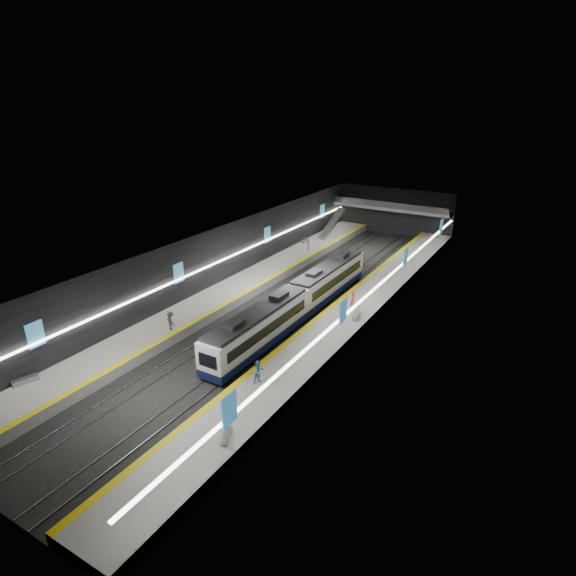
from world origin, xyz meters
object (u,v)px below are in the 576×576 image
Objects in this scene: bench_right_far at (357,316)px; bench_right_near at (227,436)px; bench_left_far at (305,240)px; escalator at (332,223)px; passenger_left_b at (171,321)px; passenger_left_a at (308,244)px; train at (297,300)px; bench_left_near at (25,380)px; passenger_right_a at (353,299)px; passenger_right_b at (259,372)px.

bench_right_near is at bearing -99.81° from bench_right_far.
bench_right_far reaches higher than bench_left_far.
escalator is 39.73m from passenger_left_b.
passenger_left_a reaches higher than bench_right_near.
train is 13.43m from passenger_left_b.
bench_right_near is 0.83× the size of bench_right_far.
bench_left_near is 31.07m from bench_right_far.
bench_left_near is 1.10× the size of bench_left_far.
train is 6.17m from passenger_right_a.
passenger_left_a is (2.59, 43.42, 0.69)m from bench_left_near.
passenger_right_b is (4.25, -13.77, -0.21)m from train.
train is at bearing -110.28° from passenger_left_b.
bench_right_near is at bearing 164.22° from passenger_left_b.
escalator reaches higher than bench_left_far.
train is 15.58× the size of passenger_left_b.
passenger_right_a is 0.99× the size of passenger_left_a.
passenger_left_b is (-13.26, -14.30, 0.04)m from passenger_right_a.
passenger_right_b is (-0.51, -17.68, 0.07)m from passenger_right_a.
passenger_left_b is at bearing -84.69° from bench_left_far.
escalator is 29.38m from passenger_right_a.
bench_right_near is at bearing -68.01° from bench_left_far.
passenger_right_a is 0.93× the size of passenger_right_b.
bench_left_near is (-2.00, -52.83, -1.66)m from escalator.
passenger_right_b is at bearing 12.05° from passenger_left_a.
passenger_right_b is 13.20m from passenger_left_b.
passenger_left_b reaches higher than bench_right_far.
bench_left_near is at bearing 165.67° from bench_right_near.
train is 18.59× the size of bench_right_near.
bench_left_near is at bearing 143.89° from passenger_right_b.
passenger_right_a is 19.51m from passenger_left_b.
train is 30.97m from escalator.
passenger_right_a is at bearing -113.81° from passenger_left_b.
bench_right_far is 19.03m from passenger_left_b.
passenger_right_a reaches higher than bench_right_far.
bench_right_far is 1.04× the size of passenger_left_a.
passenger_left_a reaches higher than passenger_right_a.
passenger_left_a is at bearing 115.33° from train.
passenger_left_a is at bearing 44.99° from passenger_right_b.
passenger_right_b reaches higher than bench_right_far.
passenger_right_a is at bearing 31.54° from passenger_left_a.
bench_right_near is 0.84× the size of passenger_left_b.
passenger_left_a reaches higher than bench_right_far.
bench_left_far is 0.94× the size of passenger_left_b.
passenger_left_b is at bearing -150.56° from bench_right_far.
bench_left_far is 4.25m from passenger_left_a.
train is at bearing 15.29° from passenger_left_a.
passenger_left_b reaches higher than passenger_right_a.
escalator is at bearing 72.78° from bench_left_far.
train reaches higher than bench_right_far.
passenger_left_a is at bearing 35.39° from passenger_right_a.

